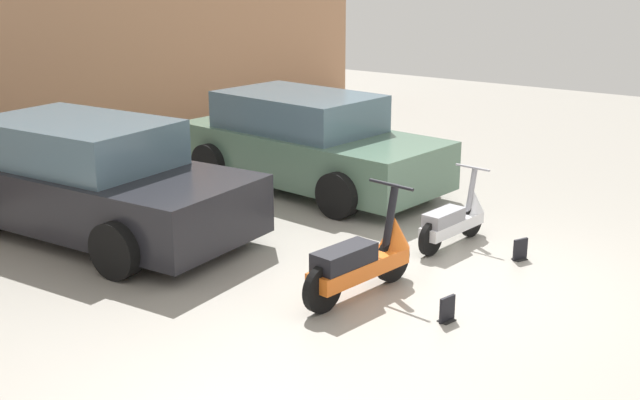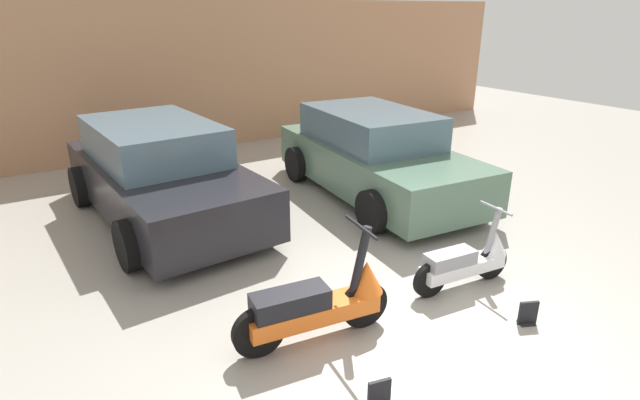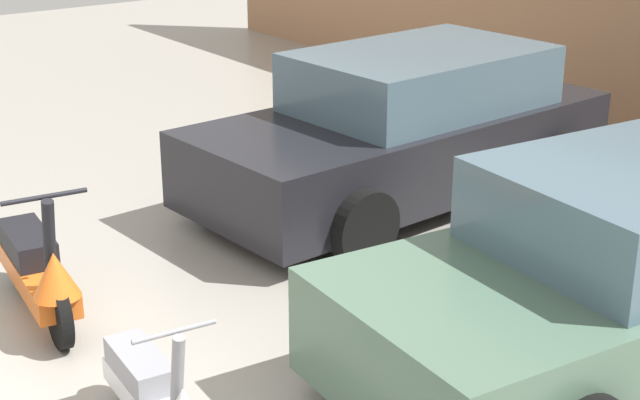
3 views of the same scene
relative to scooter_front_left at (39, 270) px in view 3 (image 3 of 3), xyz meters
The scene contains 3 objects.
scooter_front_left is the anchor object (origin of this frame).
scooter_front_right 1.96m from the scooter_front_left, ahead, with size 1.33×0.48×0.93m.
car_rear_left 3.94m from the scooter_front_left, 95.73° to the left, with size 2.29×4.42×1.47m.
Camera 3 is at (5.64, -1.45, 3.41)m, focal length 55.00 mm.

